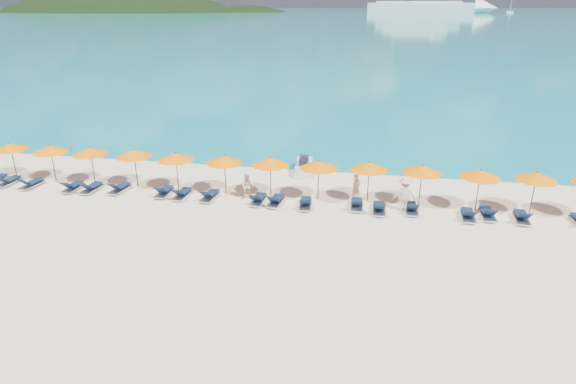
# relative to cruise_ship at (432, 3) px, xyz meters

# --- Properties ---
(ground) EXTENTS (1400.00, 1400.00, 0.00)m
(ground) POSITION_rel_cruise_ship_xyz_m (-56.34, -549.56, -9.63)
(ground) COLOR beige
(sea) EXTENTS (1600.00, 1300.00, 0.01)m
(sea) POSITION_rel_cruise_ship_xyz_m (-56.34, 110.44, -9.62)
(sea) COLOR #1FA9B2
(sea) RESTS_ON ground
(headland_main) EXTENTS (374.00, 242.00, 126.50)m
(headland_main) POSITION_rel_cruise_ship_xyz_m (-356.34, -9.56, -47.63)
(headland_main) COLOR black
(headland_main) RESTS_ON ground
(headland_small) EXTENTS (162.00, 126.00, 85.50)m
(headland_small) POSITION_rel_cruise_ship_xyz_m (-206.34, 10.44, -44.63)
(headland_small) COLOR black
(headland_small) RESTS_ON ground
(cruise_ship) EXTENTS (134.59, 41.25, 37.01)m
(cruise_ship) POSITION_rel_cruise_ship_xyz_m (0.00, 0.00, 0.00)
(cruise_ship) COLOR silver
(cruise_ship) RESTS_ON ground
(sailboat_near) EXTENTS (6.75, 2.25, 12.37)m
(sailboat_near) POSITION_rel_cruise_ship_xyz_m (83.06, 14.65, -8.36)
(sailboat_near) COLOR silver
(sailboat_near) RESTS_ON ground
(jetski) EXTENTS (1.27, 2.78, 0.96)m
(jetski) POSITION_rel_cruise_ship_xyz_m (-56.51, -539.97, -9.23)
(jetski) COLOR silver
(jetski) RESTS_ON ground
(beachgoer_a) EXTENTS (0.64, 0.63, 1.49)m
(beachgoer_a) POSITION_rel_cruise_ship_xyz_m (-52.98, -544.02, -8.89)
(beachgoer_a) COLOR #DCAC89
(beachgoer_a) RESTS_ON ground
(beachgoer_b) EXTENTS (0.73, 0.43, 1.47)m
(beachgoer_b) POSITION_rel_cruise_ship_xyz_m (-58.91, -544.99, -8.89)
(beachgoer_b) COLOR #DCAC89
(beachgoer_b) RESTS_ON ground
(beachgoer_c) EXTENTS (1.27, 0.71, 1.87)m
(beachgoer_c) POSITION_rel_cruise_ship_xyz_m (-50.43, -545.10, -8.69)
(beachgoer_c) COLOR #DCAC89
(beachgoer_c) RESTS_ON ground
(umbrella_0) EXTENTS (2.10, 2.10, 2.28)m
(umbrella_0) POSITION_rel_cruise_ship_xyz_m (-74.07, -544.19, -7.61)
(umbrella_0) COLOR black
(umbrella_0) RESTS_ON ground
(umbrella_1) EXTENTS (2.10, 2.10, 2.28)m
(umbrella_1) POSITION_rel_cruise_ship_xyz_m (-71.32, -544.23, -7.61)
(umbrella_1) COLOR black
(umbrella_1) RESTS_ON ground
(umbrella_2) EXTENTS (2.10, 2.10, 2.28)m
(umbrella_2) POSITION_rel_cruise_ship_xyz_m (-68.71, -544.19, -7.61)
(umbrella_2) COLOR black
(umbrella_2) RESTS_ON ground
(umbrella_3) EXTENTS (2.10, 2.10, 2.28)m
(umbrella_3) POSITION_rel_cruise_ship_xyz_m (-65.95, -544.16, -7.61)
(umbrella_3) COLOR black
(umbrella_3) RESTS_ON ground
(umbrella_4) EXTENTS (2.10, 2.10, 2.28)m
(umbrella_4) POSITION_rel_cruise_ship_xyz_m (-63.29, -544.32, -7.61)
(umbrella_4) COLOR black
(umbrella_4) RESTS_ON ground
(umbrella_5) EXTENTS (2.10, 2.10, 2.28)m
(umbrella_5) POSITION_rel_cruise_ship_xyz_m (-60.39, -544.33, -7.61)
(umbrella_5) COLOR black
(umbrella_5) RESTS_ON ground
(umbrella_6) EXTENTS (2.10, 2.10, 2.28)m
(umbrella_6) POSITION_rel_cruise_ship_xyz_m (-57.76, -544.24, -7.61)
(umbrella_6) COLOR black
(umbrella_6) RESTS_ON ground
(umbrella_7) EXTENTS (2.10, 2.10, 2.28)m
(umbrella_7) POSITION_rel_cruise_ship_xyz_m (-55.05, -544.30, -7.61)
(umbrella_7) COLOR black
(umbrella_7) RESTS_ON ground
(umbrella_8) EXTENTS (2.10, 2.10, 2.28)m
(umbrella_8) POSITION_rel_cruise_ship_xyz_m (-52.34, -544.05, -7.61)
(umbrella_8) COLOR black
(umbrella_8) RESTS_ON ground
(umbrella_9) EXTENTS (2.10, 2.10, 2.28)m
(umbrella_9) POSITION_rel_cruise_ship_xyz_m (-49.57, -544.09, -7.61)
(umbrella_9) COLOR black
(umbrella_9) RESTS_ON ground
(umbrella_10) EXTENTS (2.10, 2.10, 2.28)m
(umbrella_10) POSITION_rel_cruise_ship_xyz_m (-46.67, -544.31, -7.61)
(umbrella_10) COLOR black
(umbrella_10) RESTS_ON ground
(umbrella_11) EXTENTS (2.10, 2.10, 2.28)m
(umbrella_11) POSITION_rel_cruise_ship_xyz_m (-43.93, -544.16, -7.61)
(umbrella_11) COLOR black
(umbrella_11) RESTS_ON ground
(lounger_1) EXTENTS (0.70, 1.73, 0.66)m
(lounger_1) POSITION_rel_cruise_ship_xyz_m (-73.66, -545.40, -9.39)
(lounger_1) COLOR silver
(lounger_1) RESTS_ON ground
(lounger_2) EXTENTS (0.79, 1.75, 0.66)m
(lounger_2) POSITION_rel_cruise_ship_xyz_m (-72.01, -545.55, -9.39)
(lounger_2) COLOR silver
(lounger_2) RESTS_ON ground
(lounger_3) EXTENTS (0.64, 1.71, 0.66)m
(lounger_3) POSITION_rel_cruise_ship_xyz_m (-69.29, -545.57, -9.39)
(lounger_3) COLOR silver
(lounger_3) RESTS_ON ground
(lounger_4) EXTENTS (0.72, 1.73, 0.66)m
(lounger_4) POSITION_rel_cruise_ship_xyz_m (-68.15, -545.52, -9.39)
(lounger_4) COLOR silver
(lounger_4) RESTS_ON ground
(lounger_5) EXTENTS (0.79, 1.75, 0.66)m
(lounger_5) POSITION_rel_cruise_ship_xyz_m (-66.49, -545.27, -9.39)
(lounger_5) COLOR silver
(lounger_5) RESTS_ON ground
(lounger_6) EXTENTS (0.67, 1.72, 0.66)m
(lounger_6) POSITION_rel_cruise_ship_xyz_m (-63.74, -545.33, -9.39)
(lounger_6) COLOR silver
(lounger_6) RESTS_ON ground
(lounger_7) EXTENTS (0.70, 1.73, 0.66)m
(lounger_7) POSITION_rel_cruise_ship_xyz_m (-62.60, -545.47, -9.39)
(lounger_7) COLOR silver
(lounger_7) RESTS_ON ground
(lounger_8) EXTENTS (0.76, 1.74, 0.66)m
(lounger_8) POSITION_rel_cruise_ship_xyz_m (-60.99, -545.45, -9.39)
(lounger_8) COLOR silver
(lounger_8) RESTS_ON ground
(lounger_9) EXTENTS (0.71, 1.73, 0.66)m
(lounger_9) POSITION_rel_cruise_ship_xyz_m (-58.21, -545.46, -9.39)
(lounger_9) COLOR silver
(lounger_9) RESTS_ON ground
(lounger_10) EXTENTS (0.77, 1.75, 0.66)m
(lounger_10) POSITION_rel_cruise_ship_xyz_m (-57.21, -545.51, -9.39)
(lounger_10) COLOR silver
(lounger_10) RESTS_ON ground
(lounger_11) EXTENTS (0.77, 1.75, 0.66)m
(lounger_11) POSITION_rel_cruise_ship_xyz_m (-55.57, -545.57, -9.39)
(lounger_11) COLOR silver
(lounger_11) RESTS_ON ground
(lounger_12) EXTENTS (0.69, 1.72, 0.66)m
(lounger_12) POSITION_rel_cruise_ship_xyz_m (-52.86, -545.21, -9.39)
(lounger_12) COLOR silver
(lounger_12) RESTS_ON ground
(lounger_13) EXTENTS (0.65, 1.71, 0.66)m
(lounger_13) POSITION_rel_cruise_ship_xyz_m (-51.69, -545.56, -9.39)
(lounger_13) COLOR silver
(lounger_13) RESTS_ON ground
(lounger_14) EXTENTS (0.70, 1.73, 0.66)m
(lounger_14) POSITION_rel_cruise_ship_xyz_m (-50.02, -545.23, -9.39)
(lounger_14) COLOR silver
(lounger_14) RESTS_ON ground
(lounger_15) EXTENTS (0.68, 1.72, 0.66)m
(lounger_15) POSITION_rel_cruise_ship_xyz_m (-47.25, -545.59, -9.39)
(lounger_15) COLOR silver
(lounger_15) RESTS_ON ground
(lounger_16) EXTENTS (0.67, 1.72, 0.66)m
(lounger_16) POSITION_rel_cruise_ship_xyz_m (-46.24, -545.24, -9.39)
(lounger_16) COLOR silver
(lounger_16) RESTS_ON ground
(lounger_17) EXTENTS (0.75, 1.74, 0.66)m
(lounger_17) POSITION_rel_cruise_ship_xyz_m (-44.64, -545.37, -9.39)
(lounger_17) COLOR silver
(lounger_17) RESTS_ON ground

